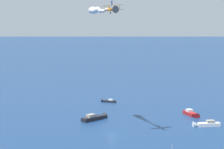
% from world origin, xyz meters
% --- Properties ---
extents(ground_plane, '(2000.00, 2000.00, 0.00)m').
position_xyz_m(ground_plane, '(0.00, 0.00, 0.00)').
color(ground_plane, navy).
extents(motorboat_far_port, '(10.20, 9.60, 3.24)m').
position_xyz_m(motorboat_far_port, '(5.51, -20.79, 0.87)').
color(motorboat_far_port, black).
rests_on(motorboat_far_port, ground_plane).
extents(motorboat_ahead, '(5.03, 10.28, 2.89)m').
position_xyz_m(motorboat_ahead, '(-32.84, -26.40, 0.78)').
color(motorboat_ahead, '#B21E1E').
rests_on(motorboat_ahead, ground_plane).
extents(motorboat_mid_cluster, '(7.05, 4.33, 2.00)m').
position_xyz_m(motorboat_mid_cluster, '(-0.57, -56.94, 0.54)').
color(motorboat_mid_cluster, black).
rests_on(motorboat_mid_cluster, ground_plane).
extents(motorboat_outer_ring_b, '(9.91, 3.17, 2.84)m').
position_xyz_m(motorboat_outer_ring_b, '(-33.81, -8.75, 0.76)').
color(motorboat_outer_ring_b, white).
rests_on(motorboat_outer_ring_b, ground_plane).
extents(biplane_lead, '(7.36, 7.09, 3.62)m').
position_xyz_m(biplane_lead, '(-0.08, 0.28, 41.36)').
color(biplane_lead, orange).
extents(wingwalker_lead, '(0.91, 0.37, 1.78)m').
position_xyz_m(wingwalker_lead, '(0.09, 0.34, 43.55)').
color(wingwalker_lead, '#1E4CB2').
extents(smoke_trail_lead, '(7.63, 19.00, 2.81)m').
position_xyz_m(smoke_trail_lead, '(5.37, -16.30, 41.32)').
color(smoke_trail_lead, silver).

